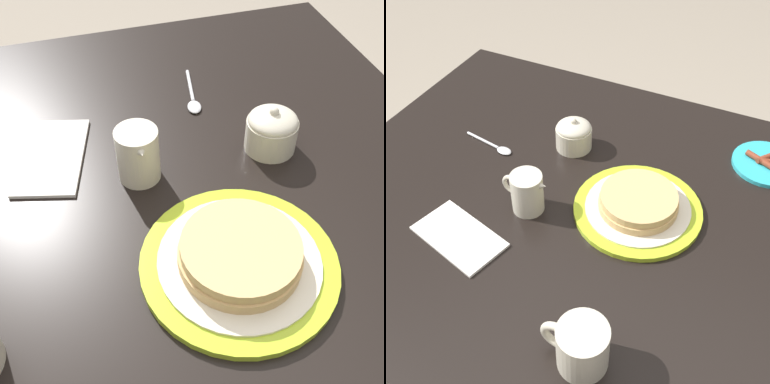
% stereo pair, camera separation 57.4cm
% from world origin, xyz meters
% --- Properties ---
extents(ground_plane, '(8.00, 8.00, 0.00)m').
position_xyz_m(ground_plane, '(0.00, 0.00, 0.00)').
color(ground_plane, gray).
extents(dining_table, '(1.35, 0.97, 0.74)m').
position_xyz_m(dining_table, '(0.00, 0.00, 0.63)').
color(dining_table, black).
rests_on(dining_table, ground_plane).
extents(pancake_plate, '(0.27, 0.27, 0.05)m').
position_xyz_m(pancake_plate, '(-0.03, -0.03, 0.76)').
color(pancake_plate, '#AAC628').
rests_on(pancake_plate, dining_table).
extents(side_plate_bacon, '(0.16, 0.16, 0.02)m').
position_xyz_m(side_plate_bacon, '(-0.25, -0.30, 0.74)').
color(side_plate_bacon, '#2DADBC').
rests_on(side_plate_bacon, dining_table).
extents(coffee_mug, '(0.12, 0.08, 0.09)m').
position_xyz_m(coffee_mug, '(-0.07, 0.32, 0.78)').
color(coffee_mug, beige).
rests_on(coffee_mug, dining_table).
extents(creamer_pitcher, '(0.11, 0.07, 0.10)m').
position_xyz_m(creamer_pitcher, '(0.18, 0.06, 0.78)').
color(creamer_pitcher, beige).
rests_on(creamer_pitcher, dining_table).
extents(sugar_bowl, '(0.09, 0.09, 0.08)m').
position_xyz_m(sugar_bowl, '(0.19, -0.17, 0.77)').
color(sugar_bowl, beige).
rests_on(sugar_bowl, dining_table).
extents(napkin, '(0.21, 0.15, 0.01)m').
position_xyz_m(napkin, '(0.27, 0.19, 0.74)').
color(napkin, silver).
rests_on(napkin, dining_table).
extents(spoon, '(0.14, 0.04, 0.01)m').
position_xyz_m(spoon, '(0.36, -0.08, 0.74)').
color(spoon, silver).
rests_on(spoon, dining_table).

